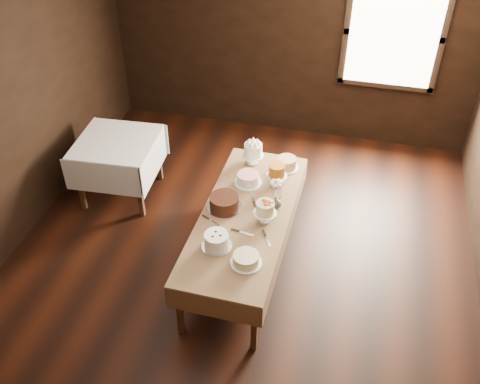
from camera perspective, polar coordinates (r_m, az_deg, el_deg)
name	(u,v)px	position (r m, az deg, el deg)	size (l,w,h in m)	color
floor	(235,272)	(5.83, -0.49, -8.52)	(5.00, 6.00, 0.01)	black
ceiling	(233,15)	(4.24, -0.70, 18.24)	(5.00, 6.00, 0.01)	beige
wall_back	(291,39)	(7.49, 5.48, 15.84)	(5.00, 0.02, 2.80)	black
window	(394,36)	(7.29, 15.98, 15.63)	(1.10, 0.05, 1.30)	#FFEABF
display_table	(246,218)	(5.49, 0.61, -2.76)	(0.92, 2.27, 0.70)	#3E2615
side_table	(117,147)	(6.61, -12.95, 4.63)	(0.98, 0.98, 0.78)	#3E2615
cake_meringue	(253,154)	(6.10, 1.40, 4.05)	(0.28, 0.28, 0.26)	white
cake_speckled	(287,163)	(6.07, 4.99, 3.05)	(0.28, 0.28, 0.13)	white
cake_lattice	(248,179)	(5.82, 0.86, 1.36)	(0.34, 0.34, 0.11)	white
cake_caramel	(277,176)	(5.78, 3.90, 1.71)	(0.24, 0.24, 0.27)	white
cake_chocolate	(224,203)	(5.49, -1.69, -1.13)	(0.36, 0.36, 0.14)	silver
cake_flowers	(265,213)	(5.32, 2.67, -2.20)	(0.24, 0.24, 0.24)	white
cake_swirl	(217,241)	(5.07, -2.51, -5.20)	(0.30, 0.30, 0.15)	silver
cake_cream	(246,260)	(4.92, 0.64, -7.18)	(0.32, 0.32, 0.10)	white
cake_server_a	(247,234)	(5.24, 0.71, -4.43)	(0.24, 0.03, 0.01)	silver
cake_server_b	(268,241)	(5.16, 2.97, -5.23)	(0.24, 0.03, 0.01)	silver
cake_server_c	(252,197)	(5.66, 1.31, -0.51)	(0.24, 0.03, 0.01)	silver
cake_server_d	(277,200)	(5.63, 3.98, -0.86)	(0.24, 0.03, 0.01)	silver
cake_server_e	(214,223)	(5.36, -2.76, -3.26)	(0.24, 0.03, 0.01)	silver
flower_vase	(276,202)	(5.51, 3.79, -1.11)	(0.12, 0.12, 0.13)	#2D2823
flower_bouquet	(276,188)	(5.39, 3.87, 0.40)	(0.14, 0.14, 0.20)	white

